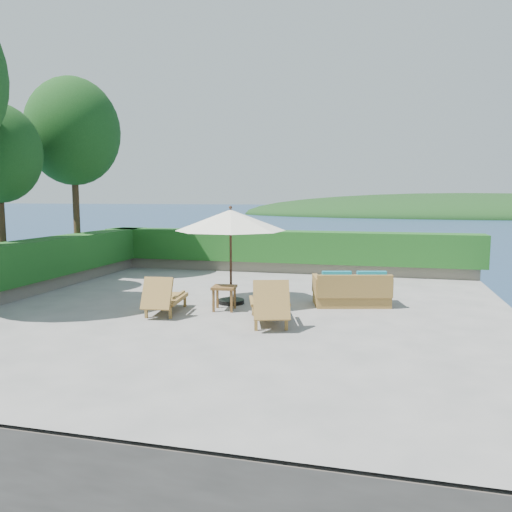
% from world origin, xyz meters
% --- Properties ---
extents(ground, '(12.00, 12.00, 0.00)m').
position_xyz_m(ground, '(0.00, 0.00, 0.00)').
color(ground, gray).
rests_on(ground, ground).
extents(foundation, '(12.00, 12.00, 3.00)m').
position_xyz_m(foundation, '(0.00, 0.00, -1.55)').
color(foundation, '#5C5349').
rests_on(foundation, ocean).
extents(ocean, '(600.00, 600.00, 0.00)m').
position_xyz_m(ocean, '(0.00, 0.00, -3.00)').
color(ocean, '#182E4C').
rests_on(ocean, ground).
extents(offshore_island, '(126.00, 57.60, 12.60)m').
position_xyz_m(offshore_island, '(25.00, 140.00, -3.00)').
color(offshore_island, black).
rests_on(offshore_island, ocean).
extents(planter_wall_far, '(12.00, 0.60, 0.36)m').
position_xyz_m(planter_wall_far, '(0.00, 5.60, 0.18)').
color(planter_wall_far, gray).
rests_on(planter_wall_far, ground).
extents(planter_wall_left, '(0.60, 12.00, 0.36)m').
position_xyz_m(planter_wall_left, '(-5.60, 0.00, 0.18)').
color(planter_wall_left, gray).
rests_on(planter_wall_left, ground).
extents(hedge_far, '(12.40, 0.90, 1.00)m').
position_xyz_m(hedge_far, '(0.00, 5.60, 0.85)').
color(hedge_far, '#154112').
rests_on(hedge_far, planter_wall_far).
extents(hedge_left, '(0.90, 12.40, 1.00)m').
position_xyz_m(hedge_left, '(-5.60, 0.00, 0.85)').
color(hedge_left, '#154112').
rests_on(hedge_left, planter_wall_left).
extents(tree_far, '(2.80, 2.80, 6.03)m').
position_xyz_m(tree_far, '(-6.00, 3.20, 4.40)').
color(tree_far, '#3F2E18').
rests_on(tree_far, ground).
extents(patio_umbrella, '(3.19, 3.19, 2.27)m').
position_xyz_m(patio_umbrella, '(-0.23, 0.53, 1.92)').
color(patio_umbrella, black).
rests_on(patio_umbrella, ground).
extents(lounge_left, '(0.77, 1.53, 0.85)m').
position_xyz_m(lounge_left, '(-1.31, -0.78, 0.36)').
color(lounge_left, olive).
rests_on(lounge_left, ground).
extents(lounge_right, '(1.11, 1.75, 0.94)m').
position_xyz_m(lounge_right, '(1.04, -1.09, 0.39)').
color(lounge_right, olive).
rests_on(lounge_right, ground).
extents(side_table, '(0.55, 0.55, 0.54)m').
position_xyz_m(side_table, '(-0.18, -0.16, 0.44)').
color(side_table, brown).
rests_on(side_table, ground).
extents(wicker_loveseat, '(1.85, 1.25, 0.83)m').
position_xyz_m(wicker_loveseat, '(2.50, 0.98, 0.32)').
color(wicker_loveseat, olive).
rests_on(wicker_loveseat, ground).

